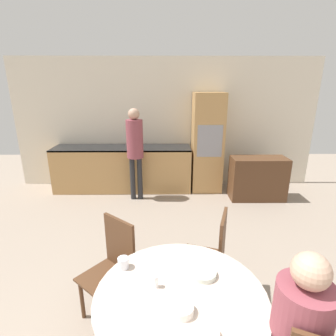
{
  "coord_description": "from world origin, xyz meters",
  "views": [
    {
      "loc": [
        -0.0,
        0.09,
        2.07
      ],
      "look_at": [
        0.03,
        3.14,
        1.1
      ],
      "focal_mm": 28.0,
      "sensor_mm": 36.0,
      "label": 1
    }
  ],
  "objects_px": {
    "sideboard": "(258,178)",
    "cup": "(123,263)",
    "bowl_near": "(207,335)",
    "dining_table": "(180,318)",
    "chair_far_left": "(113,264)",
    "bowl_far": "(182,309)",
    "bowl_centre": "(204,273)",
    "oven_unit": "(207,143)",
    "person_standing": "(135,144)",
    "chair_far_right": "(212,253)"
  },
  "relations": [
    {
      "from": "person_standing",
      "to": "sideboard",
      "type": "bearing_deg",
      "value": -0.02
    },
    {
      "from": "cup",
      "to": "sideboard",
      "type": "bearing_deg",
      "value": 55.05
    },
    {
      "from": "dining_table",
      "to": "chair_far_right",
      "type": "bearing_deg",
      "value": 65.33
    },
    {
      "from": "sideboard",
      "to": "bowl_centre",
      "type": "xyz_separation_m",
      "value": [
        -1.45,
        -3.02,
        0.37
      ]
    },
    {
      "from": "dining_table",
      "to": "chair_far_right",
      "type": "relative_size",
      "value": 1.23
    },
    {
      "from": "person_standing",
      "to": "cup",
      "type": "relative_size",
      "value": 20.25
    },
    {
      "from": "cup",
      "to": "oven_unit",
      "type": "bearing_deg",
      "value": 71.44
    },
    {
      "from": "bowl_near",
      "to": "bowl_centre",
      "type": "relative_size",
      "value": 0.78
    },
    {
      "from": "oven_unit",
      "to": "bowl_centre",
      "type": "xyz_separation_m",
      "value": [
        -0.56,
        -3.52,
        -0.2
      ]
    },
    {
      "from": "sideboard",
      "to": "bowl_far",
      "type": "height_order",
      "value": "same"
    },
    {
      "from": "chair_far_left",
      "to": "person_standing",
      "type": "height_order",
      "value": "person_standing"
    },
    {
      "from": "bowl_far",
      "to": "sideboard",
      "type": "bearing_deg",
      "value": 64.01
    },
    {
      "from": "person_standing",
      "to": "bowl_near",
      "type": "height_order",
      "value": "person_standing"
    },
    {
      "from": "bowl_near",
      "to": "chair_far_right",
      "type": "bearing_deg",
      "value": 78.11
    },
    {
      "from": "cup",
      "to": "bowl_near",
      "type": "distance_m",
      "value": 0.8
    },
    {
      "from": "cup",
      "to": "bowl_centre",
      "type": "height_order",
      "value": "cup"
    },
    {
      "from": "bowl_far",
      "to": "dining_table",
      "type": "bearing_deg",
      "value": 88.93
    },
    {
      "from": "oven_unit",
      "to": "bowl_far",
      "type": "xyz_separation_m",
      "value": [
        -0.73,
        -3.84,
        -0.2
      ]
    },
    {
      "from": "sideboard",
      "to": "cup",
      "type": "bearing_deg",
      "value": -124.95
    },
    {
      "from": "oven_unit",
      "to": "bowl_near",
      "type": "distance_m",
      "value": 4.06
    },
    {
      "from": "chair_far_left",
      "to": "cup",
      "type": "relative_size",
      "value": 11.2
    },
    {
      "from": "chair_far_left",
      "to": "bowl_centre",
      "type": "height_order",
      "value": "chair_far_left"
    },
    {
      "from": "oven_unit",
      "to": "bowl_centre",
      "type": "height_order",
      "value": "oven_unit"
    },
    {
      "from": "chair_far_left",
      "to": "cup",
      "type": "bearing_deg",
      "value": -25.15
    },
    {
      "from": "oven_unit",
      "to": "sideboard",
      "type": "distance_m",
      "value": 1.17
    },
    {
      "from": "sideboard",
      "to": "cup",
      "type": "xyz_separation_m",
      "value": [
        -2.04,
        -2.93,
        0.39
      ]
    },
    {
      "from": "oven_unit",
      "to": "bowl_centre",
      "type": "relative_size",
      "value": 10.35
    },
    {
      "from": "sideboard",
      "to": "chair_far_right",
      "type": "height_order",
      "value": "chair_far_right"
    },
    {
      "from": "oven_unit",
      "to": "chair_far_left",
      "type": "distance_m",
      "value": 3.37
    },
    {
      "from": "cup",
      "to": "bowl_far",
      "type": "xyz_separation_m",
      "value": [
        0.42,
        -0.42,
        -0.02
      ]
    },
    {
      "from": "bowl_far",
      "to": "bowl_centre",
      "type": "bearing_deg",
      "value": 61.14
    },
    {
      "from": "chair_far_right",
      "to": "bowl_near",
      "type": "bearing_deg",
      "value": 6.27
    },
    {
      "from": "chair_far_left",
      "to": "bowl_near",
      "type": "bearing_deg",
      "value": -12.9
    },
    {
      "from": "dining_table",
      "to": "chair_far_left",
      "type": "xyz_separation_m",
      "value": [
        -0.58,
        0.61,
        -0.03
      ]
    },
    {
      "from": "oven_unit",
      "to": "person_standing",
      "type": "height_order",
      "value": "oven_unit"
    },
    {
      "from": "chair_far_left",
      "to": "bowl_near",
      "type": "xyz_separation_m",
      "value": [
        0.7,
        -0.93,
        0.25
      ]
    },
    {
      "from": "bowl_centre",
      "to": "bowl_far",
      "type": "height_order",
      "value": "bowl_far"
    },
    {
      "from": "bowl_near",
      "to": "bowl_far",
      "type": "distance_m",
      "value": 0.21
    },
    {
      "from": "sideboard",
      "to": "bowl_near",
      "type": "height_order",
      "value": "sideboard"
    },
    {
      "from": "chair_far_right",
      "to": "oven_unit",
      "type": "bearing_deg",
      "value": -169.25
    },
    {
      "from": "sideboard",
      "to": "person_standing",
      "type": "relative_size",
      "value": 0.6
    },
    {
      "from": "bowl_near",
      "to": "sideboard",
      "type": "bearing_deg",
      "value": 66.81
    },
    {
      "from": "chair_far_right",
      "to": "person_standing",
      "type": "relative_size",
      "value": 0.55
    },
    {
      "from": "chair_far_left",
      "to": "bowl_near",
      "type": "height_order",
      "value": "chair_far_left"
    },
    {
      "from": "oven_unit",
      "to": "person_standing",
      "type": "relative_size",
      "value": 1.15
    },
    {
      "from": "oven_unit",
      "to": "dining_table",
      "type": "xyz_separation_m",
      "value": [
        -0.73,
        -3.69,
        -0.43
      ]
    },
    {
      "from": "chair_far_right",
      "to": "sideboard",
      "type": "bearing_deg",
      "value": 170.44
    },
    {
      "from": "dining_table",
      "to": "cup",
      "type": "bearing_deg",
      "value": 147.5
    },
    {
      "from": "sideboard",
      "to": "chair_far_left",
      "type": "distance_m",
      "value": 3.4
    },
    {
      "from": "bowl_near",
      "to": "dining_table",
      "type": "bearing_deg",
      "value": 111.09
    }
  ]
}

